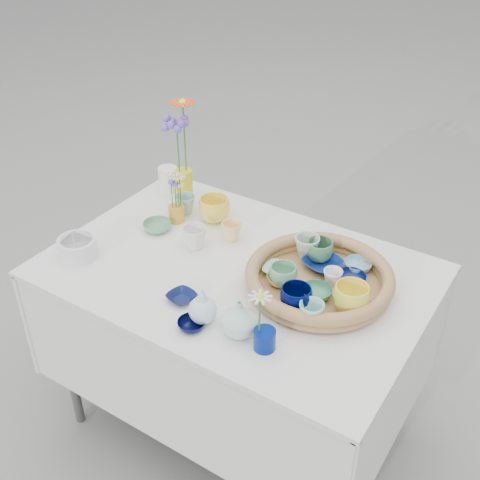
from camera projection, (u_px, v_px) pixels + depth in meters
The scene contains 34 objects.
ground at pixel (237, 421), 2.44m from camera, with size 80.00×80.00×0.00m, color gray.
display_table at pixel (237, 421), 2.44m from camera, with size 1.26×0.86×0.77m, color silver, non-canonical shape.
wicker_tray at pixel (319, 279), 1.91m from camera, with size 0.47×0.47×0.08m, color brown, non-canonical shape.
tray_ceramic_0 at pixel (322, 264), 1.99m from camera, with size 0.12×0.12×0.03m, color navy.
tray_ceramic_1 at pixel (351, 279), 1.92m from camera, with size 0.10×0.10×0.03m, color #081450.
tray_ceramic_2 at pixel (351, 298), 1.79m from camera, with size 0.11×0.11×0.09m, color #FDE641.
tray_ceramic_3 at pixel (316, 293), 1.86m from camera, with size 0.10×0.10×0.03m, color #3E8861.
tray_ceramic_4 at pixel (283, 276), 1.90m from camera, with size 0.09×0.09×0.07m, color #70AD84.
tray_ceramic_5 at pixel (278, 270), 1.96m from camera, with size 0.09×0.09×0.02m, color #99E0BE.
tray_ceramic_6 at pixel (307, 247), 2.03m from camera, with size 0.09×0.09×0.08m, color silver.
tray_ceramic_7 at pixel (333, 278), 1.90m from camera, with size 0.06×0.06×0.06m, color white.
tray_ceramic_8 at pixel (358, 266), 1.98m from camera, with size 0.09×0.09×0.03m, color #79B5CD.
tray_ceramic_9 at pixel (296, 298), 1.80m from camera, with size 0.10×0.10×0.08m, color #00083D.
tray_ceramic_10 at pixel (281, 279), 1.92m from camera, with size 0.10×0.10×0.03m, color #DBD579.
tray_ceramic_11 at pixel (311, 313), 1.75m from camera, with size 0.08×0.08×0.07m, color #94DFD9.
tray_ceramic_12 at pixel (319, 251), 2.01m from camera, with size 0.09×0.09×0.07m, color #487F51.
loose_ceramic_0 at pixel (214, 209), 2.26m from camera, with size 0.12×0.12×0.09m, color yellow.
loose_ceramic_1 at pixel (232, 231), 2.15m from camera, with size 0.07×0.07×0.07m, color #FFD982.
loose_ceramic_2 at pixel (157, 226), 2.21m from camera, with size 0.10×0.10×0.03m, color #5E9B72.
loose_ceramic_3 at pixel (195, 238), 2.11m from camera, with size 0.09×0.09×0.08m, color white.
loose_ceramic_4 at pixel (182, 297), 1.88m from camera, with size 0.09×0.09×0.02m, color #0C153F.
loose_ceramic_5 at pixel (185, 204), 2.31m from camera, with size 0.08×0.08×0.07m, color #90B7AB.
loose_ceramic_6 at pixel (192, 325), 1.77m from camera, with size 0.08×0.08×0.03m, color black.
fluted_bowl at pixel (78, 248), 2.06m from camera, with size 0.13×0.13×0.07m, color silver, non-canonical shape.
bud_vase_paleblue at pixel (203, 304), 1.76m from camera, with size 0.09×0.09×0.13m, color silver, non-canonical shape.
bud_vase_seafoam at pixel (240, 318), 1.72m from camera, with size 0.11×0.11×0.11m, color #AFDDCE.
bud_vase_cobalt at pixel (265, 339), 1.69m from camera, with size 0.06×0.06×0.06m, color navy.
single_daisy at pixel (260, 314), 1.64m from camera, with size 0.08×0.08×0.14m, color silver, non-canonical shape.
tall_vase_yellow at pixel (184, 185), 2.38m from camera, with size 0.07×0.07×0.13m, color yellow.
gerbera at pixel (185, 137), 2.27m from camera, with size 0.11×0.11×0.29m, color #EC5717, non-canonical shape.
hydrangea at pixel (178, 148), 2.28m from camera, with size 0.08×0.08×0.28m, color #673DA7, non-canonical shape.
white_pitcher at pixel (168, 179), 2.45m from camera, with size 0.11×0.08×0.10m, color white, non-canonical shape.
daisy_cup at pixel (176, 214), 2.26m from camera, with size 0.06×0.06×0.06m, color gold.
daisy_posy at pixel (174, 191), 2.20m from camera, with size 0.08×0.08×0.14m, color white, non-canonical shape.
Camera 1 is at (0.89, -1.37, 1.96)m, focal length 45.00 mm.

